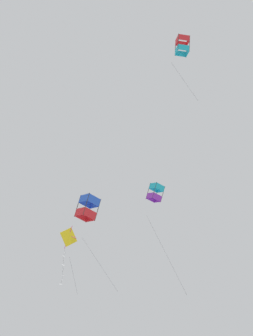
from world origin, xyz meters
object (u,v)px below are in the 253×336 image
Objects in this scene: kite_box_upper_right at (88,208)px; kite_diamond_near_right at (68,239)px; kite_box_near_left at (182,46)px; kite_box_low_drifter at (156,193)px.

kite_diamond_near_right is at bearing 172.74° from kite_box_upper_right.
kite_box_near_left reaches higher than kite_diamond_near_right.
kite_box_upper_right is 0.77× the size of kite_box_low_drifter.
kite_box_upper_right is 3.24m from kite_diamond_near_right.
kite_box_near_left is at bearing -115.98° from kite_box_low_drifter.
kite_diamond_near_right is (2.74, -6.19, -6.25)m from kite_box_low_drifter.
kite_box_low_drifter reaches higher than kite_diamond_near_right.
kite_box_near_left is (6.49, 6.24, 10.46)m from kite_box_upper_right.
kite_diamond_near_right is at bearing 170.36° from kite_box_low_drifter.
kite_diamond_near_right is at bearing 136.34° from kite_box_near_left.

